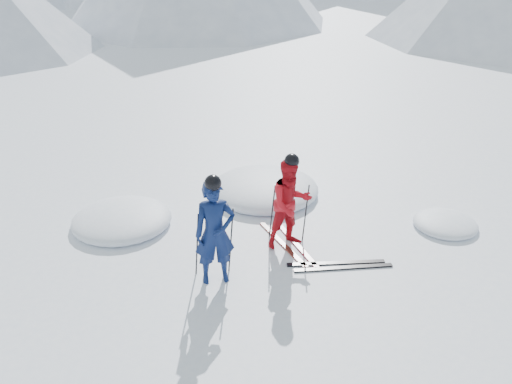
{
  "coord_description": "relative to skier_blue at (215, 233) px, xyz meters",
  "views": [
    {
      "loc": [
        -2.11,
        -7.87,
        5.23
      ],
      "look_at": [
        -1.7,
        0.5,
        1.1
      ],
      "focal_mm": 38.0,
      "sensor_mm": 36.0,
      "label": 1
    }
  ],
  "objects": [
    {
      "name": "pole_red_left",
      "position": [
        1.01,
        1.27,
        -0.33
      ],
      "size": [
        0.11,
        0.09,
        1.11
      ],
      "primitive_type": "cylinder",
      "rotation": [
        0.06,
        0.08,
        0.0
      ],
      "color": "black",
      "rests_on": "ground"
    },
    {
      "name": "snow_lumps",
      "position": [
        0.34,
        2.62,
        -0.89
      ],
      "size": [
        7.84,
        3.4,
        0.51
      ],
      "color": "white",
      "rests_on": "ground"
    },
    {
      "name": "pole_blue_left",
      "position": [
        -0.3,
        0.15,
        -0.3
      ],
      "size": [
        0.12,
        0.08,
        1.18
      ],
      "primitive_type": "cylinder",
      "rotation": [
        0.05,
        0.08,
        0.0
      ],
      "color": "black",
      "rests_on": "ground"
    },
    {
      "name": "ground",
      "position": [
        2.4,
        0.49,
        -0.89
      ],
      "size": [
        160.0,
        160.0,
        0.0
      ],
      "primitive_type": "plane",
      "color": "white",
      "rests_on": "ground"
    },
    {
      "name": "ski_loose_a",
      "position": [
        2.05,
        0.35,
        -0.87
      ],
      "size": [
        1.7,
        0.12,
        0.03
      ],
      "primitive_type": "cube",
      "rotation": [
        0.0,
        0.0,
        1.59
      ],
      "color": "black",
      "rests_on": "ground"
    },
    {
      "name": "skier_blue",
      "position": [
        0.0,
        0.0,
        0.0
      ],
      "size": [
        0.71,
        0.53,
        1.78
      ],
      "primitive_type": "imported",
      "rotation": [
        0.0,
        0.0,
        0.17
      ],
      "color": "#0C1A4A",
      "rests_on": "ground"
    },
    {
      "name": "ski_worn_left",
      "position": [
        1.19,
        1.02,
        -0.87
      ],
      "size": [
        0.75,
        1.6,
        0.03
      ],
      "primitive_type": "cube",
      "rotation": [
        0.0,
        0.0,
        0.4
      ],
      "color": "black",
      "rests_on": "ground"
    },
    {
      "name": "pole_blue_right",
      "position": [
        0.25,
        0.25,
        -0.3
      ],
      "size": [
        0.12,
        0.07,
        1.18
      ],
      "primitive_type": "cylinder",
      "rotation": [
        -0.04,
        0.08,
        0.0
      ],
      "color": "black",
      "rests_on": "ground"
    },
    {
      "name": "ski_loose_b",
      "position": [
        2.15,
        0.2,
        -0.87
      ],
      "size": [
        1.7,
        0.18,
        0.03
      ],
      "primitive_type": "cube",
      "rotation": [
        0.0,
        0.0,
        1.63
      ],
      "color": "black",
      "rests_on": "ground"
    },
    {
      "name": "ski_worn_right",
      "position": [
        1.43,
        1.02,
        -0.87
      ],
      "size": [
        0.64,
        1.64,
        0.03
      ],
      "primitive_type": "cube",
      "rotation": [
        0.0,
        0.0,
        0.33
      ],
      "color": "black",
      "rests_on": "ground"
    },
    {
      "name": "skier_red",
      "position": [
        1.31,
        1.02,
        -0.05
      ],
      "size": [
        0.99,
        0.88,
        1.67
      ],
      "primitive_type": "imported",
      "rotation": [
        0.0,
        0.0,
        0.37
      ],
      "color": "red",
      "rests_on": "ground"
    },
    {
      "name": "pole_red_right",
      "position": [
        1.61,
        1.17,
        -0.33
      ],
      "size": [
        0.11,
        0.08,
        1.11
      ],
      "primitive_type": "cylinder",
      "rotation": [
        -0.05,
        0.08,
        0.0
      ],
      "color": "black",
      "rests_on": "ground"
    }
  ]
}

